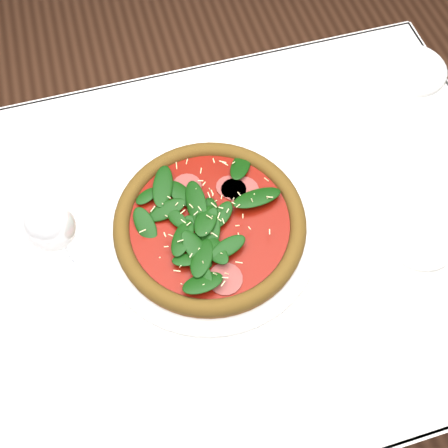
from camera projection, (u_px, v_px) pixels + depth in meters
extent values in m
plane|color=brown|center=(209.00, 343.00, 1.55)|extent=(6.00, 6.00, 0.00)
cube|color=white|center=(198.00, 247.00, 0.90)|extent=(1.20, 0.80, 0.04)
cylinder|color=#472F1C|center=(354.00, 151.00, 1.45)|extent=(0.06, 0.06, 0.71)
cube|color=white|center=(156.00, 111.00, 1.15)|extent=(1.20, 0.01, 0.22)
cylinder|color=silver|center=(210.00, 228.00, 0.89)|extent=(0.39, 0.39, 0.01)
torus|color=silver|center=(210.00, 227.00, 0.88)|extent=(0.39, 0.39, 0.01)
cylinder|color=brown|center=(210.00, 225.00, 0.87)|extent=(0.44, 0.44, 0.01)
torus|color=olive|center=(210.00, 223.00, 0.87)|extent=(0.44, 0.44, 0.03)
cylinder|color=#820604|center=(210.00, 223.00, 0.87)|extent=(0.36, 0.36, 0.00)
cylinder|color=#983F3C|center=(210.00, 222.00, 0.86)|extent=(0.32, 0.32, 0.00)
ellipsoid|color=#0C3D0B|center=(210.00, 219.00, 0.85)|extent=(0.35, 0.35, 0.03)
cylinder|color=beige|center=(209.00, 217.00, 0.85)|extent=(0.32, 0.32, 0.00)
cylinder|color=white|center=(74.00, 261.00, 0.86)|extent=(0.07, 0.07, 0.00)
cylinder|color=white|center=(66.00, 249.00, 0.82)|extent=(0.01, 0.01, 0.09)
ellipsoid|color=white|center=(50.00, 226.00, 0.74)|extent=(0.08, 0.08, 0.10)
cylinder|color=silver|center=(420.00, 239.00, 0.88)|extent=(0.12, 0.12, 0.01)
torus|color=silver|center=(421.00, 238.00, 0.88)|extent=(0.12, 0.12, 0.01)
cylinder|color=silver|center=(412.00, 70.00, 1.06)|extent=(0.15, 0.15, 0.01)
torus|color=silver|center=(412.00, 69.00, 1.05)|extent=(0.15, 0.15, 0.01)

